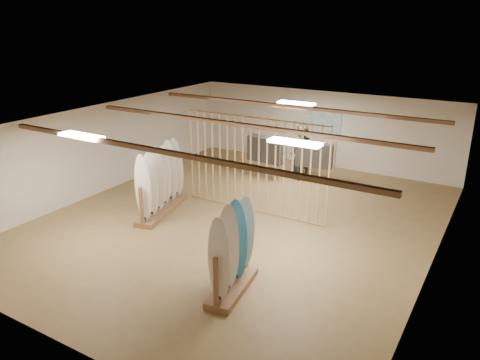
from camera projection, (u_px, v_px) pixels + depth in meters
The scene contains 16 objects.
floor at pixel (240, 221), 12.97m from camera, with size 12.00×12.00×0.00m, color olive.
ceiling at pixel (240, 122), 12.04m from camera, with size 12.00×12.00×0.00m, color gray.
wall_back at pixel (323, 129), 17.36m from camera, with size 12.00×12.00×0.00m, color silver.
wall_front at pixel (52, 273), 7.65m from camera, with size 12.00×12.00×0.00m, color silver.
wall_left at pixel (106, 147), 14.92m from camera, with size 12.00×12.00×0.00m, color silver.
wall_right at pixel (439, 211), 10.09m from camera, with size 12.00×12.00×0.00m, color silver.
ceiling_slats at pixel (240, 125), 12.07m from camera, with size 9.50×6.12×0.10m, color brown.
light_panels at pixel (240, 124), 12.06m from camera, with size 1.20×0.35×0.06m, color white.
bamboo_partition at pixel (255, 165), 13.15m from camera, with size 4.45×0.05×2.78m.
poster at pixel (323, 124), 17.28m from camera, with size 1.40×0.03×0.90m, color #378AC3.
rack_left at pixel (161, 190), 13.34m from camera, with size 1.07×2.47×1.95m.
rack_right at pixel (232, 262), 9.46m from camera, with size 0.79×1.74×1.95m.
clothing_rack_a at pixel (266, 150), 16.18m from camera, with size 1.43×0.49×1.53m.
clothing_rack_b at pixel (315, 155), 15.75m from camera, with size 1.33×0.54×1.44m.
shopper_a at pixel (298, 156), 15.97m from camera, with size 0.62×0.42×1.71m, color #27282F.
shopper_b at pixel (302, 148), 16.05m from camera, with size 1.03×0.80×2.13m, color #3D3B2F.
Camera 1 is at (6.08, -10.18, 5.38)m, focal length 35.00 mm.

